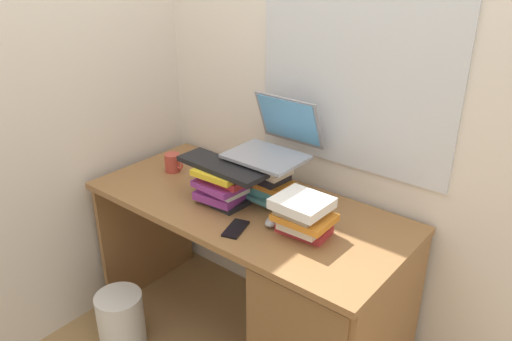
% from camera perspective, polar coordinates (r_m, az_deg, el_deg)
% --- Properties ---
extents(ground_plane, '(6.00, 6.00, 0.00)m').
position_cam_1_polar(ground_plane, '(2.66, -1.01, -18.10)').
color(ground_plane, '#9E7A4C').
extents(wall_back, '(6.00, 0.06, 2.60)m').
position_cam_1_polar(wall_back, '(2.30, 4.94, 11.89)').
color(wall_back, silver).
rests_on(wall_back, ground).
extents(wall_left, '(0.05, 6.00, 2.60)m').
position_cam_1_polar(wall_left, '(2.59, -15.20, 12.60)').
color(wall_left, beige).
rests_on(wall_left, ground).
extents(desk, '(1.45, 0.66, 0.75)m').
position_cam_1_polar(desk, '(2.21, 6.04, -14.69)').
color(desk, olive).
rests_on(desk, ground).
extents(book_stack_tall, '(0.24, 0.19, 0.20)m').
position_cam_1_polar(book_stack_tall, '(2.22, 1.08, -0.88)').
color(book_stack_tall, beige).
rests_on(book_stack_tall, desk).
extents(book_stack_keyboard_riser, '(0.25, 0.21, 0.16)m').
position_cam_1_polar(book_stack_keyboard_riser, '(2.19, -3.79, -1.69)').
color(book_stack_keyboard_riser, black).
rests_on(book_stack_keyboard_riser, desk).
extents(book_stack_side, '(0.23, 0.19, 0.16)m').
position_cam_1_polar(book_stack_side, '(1.97, 5.36, -5.00)').
color(book_stack_side, '#B22D33').
rests_on(book_stack_side, desk).
extents(laptop, '(0.32, 0.34, 0.24)m').
position_cam_1_polar(laptop, '(2.20, 2.23, 3.33)').
color(laptop, gray).
rests_on(laptop, book_stack_tall).
extents(keyboard, '(0.42, 0.15, 0.02)m').
position_cam_1_polar(keyboard, '(2.15, -3.89, 0.46)').
color(keyboard, black).
rests_on(keyboard, book_stack_keyboard_riser).
extents(computer_mouse, '(0.06, 0.10, 0.04)m').
position_cam_1_polar(computer_mouse, '(2.06, 2.13, -5.66)').
color(computer_mouse, '#A5A8AD').
rests_on(computer_mouse, desk).
extents(mug, '(0.11, 0.08, 0.09)m').
position_cam_1_polar(mug, '(2.53, -9.37, 0.87)').
color(mug, '#B23F33').
rests_on(mug, desk).
extents(cell_phone, '(0.10, 0.15, 0.01)m').
position_cam_1_polar(cell_phone, '(2.03, -2.30, -6.58)').
color(cell_phone, black).
rests_on(cell_phone, desk).
extents(wastebasket, '(0.22, 0.22, 0.28)m').
position_cam_1_polar(wastebasket, '(2.61, -14.98, -15.94)').
color(wastebasket, silver).
rests_on(wastebasket, ground).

